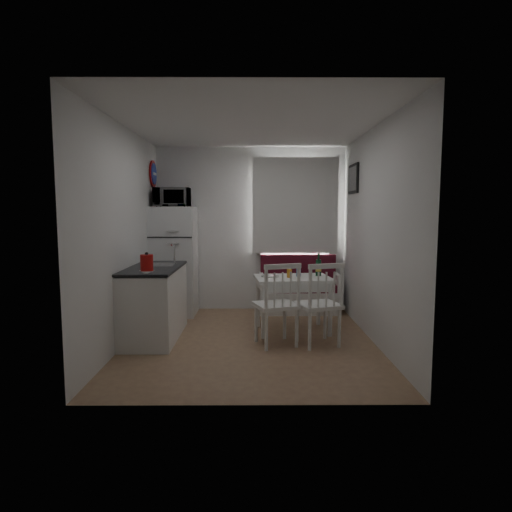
{
  "coord_description": "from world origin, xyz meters",
  "views": [
    {
      "loc": [
        0.04,
        -5.11,
        1.59
      ],
      "look_at": [
        0.07,
        0.5,
        1.0
      ],
      "focal_mm": 30.0,
      "sensor_mm": 36.0,
      "label": 1
    }
  ],
  "objects_px": {
    "kettle": "(147,263)",
    "kitchen_counter": "(155,302)",
    "wine_bottle": "(318,264)",
    "chair_right": "(320,295)",
    "dining_table": "(293,283)",
    "microwave": "(172,197)",
    "bench": "(299,293)",
    "chair_left": "(276,296)",
    "fridge": "(174,261)"
  },
  "relations": [
    {
      "from": "kettle",
      "to": "kitchen_counter",
      "type": "bearing_deg",
      "value": 95.28
    },
    {
      "from": "wine_bottle",
      "to": "chair_right",
      "type": "bearing_deg",
      "value": -97.37
    },
    {
      "from": "kitchen_counter",
      "to": "kettle",
      "type": "xyz_separation_m",
      "value": [
        0.05,
        -0.54,
        0.56
      ]
    },
    {
      "from": "wine_bottle",
      "to": "dining_table",
      "type": "bearing_deg",
      "value": -164.05
    },
    {
      "from": "kitchen_counter",
      "to": "microwave",
      "type": "relative_size",
      "value": 2.56
    },
    {
      "from": "bench",
      "to": "microwave",
      "type": "bearing_deg",
      "value": -175.29
    },
    {
      "from": "bench",
      "to": "wine_bottle",
      "type": "xyz_separation_m",
      "value": [
        0.16,
        -0.98,
        0.58
      ]
    },
    {
      "from": "dining_table",
      "to": "chair_left",
      "type": "relative_size",
      "value": 1.78
    },
    {
      "from": "chair_left",
      "to": "chair_right",
      "type": "xyz_separation_m",
      "value": [
        0.5,
        -0.0,
        0.0
      ]
    },
    {
      "from": "microwave",
      "to": "wine_bottle",
      "type": "distance_m",
      "value": 2.42
    },
    {
      "from": "chair_left",
      "to": "wine_bottle",
      "type": "distance_m",
      "value": 1.01
    },
    {
      "from": "fridge",
      "to": "microwave",
      "type": "relative_size",
      "value": 3.21
    },
    {
      "from": "chair_right",
      "to": "wine_bottle",
      "type": "xyz_separation_m",
      "value": [
        0.1,
        0.77,
        0.27
      ]
    },
    {
      "from": "bench",
      "to": "fridge",
      "type": "relative_size",
      "value": 0.76
    },
    {
      "from": "bench",
      "to": "dining_table",
      "type": "xyz_separation_m",
      "value": [
        -0.19,
        -1.08,
        0.35
      ]
    },
    {
      "from": "fridge",
      "to": "kettle",
      "type": "xyz_separation_m",
      "value": [
        0.03,
        -1.78,
        0.19
      ]
    },
    {
      "from": "bench",
      "to": "microwave",
      "type": "xyz_separation_m",
      "value": [
        -1.93,
        -0.16,
        1.5
      ]
    },
    {
      "from": "chair_right",
      "to": "wine_bottle",
      "type": "distance_m",
      "value": 0.82
    },
    {
      "from": "bench",
      "to": "dining_table",
      "type": "height_order",
      "value": "bench"
    },
    {
      "from": "chair_right",
      "to": "bench",
      "type": "bearing_deg",
      "value": 74.01
    },
    {
      "from": "chair_left",
      "to": "wine_bottle",
      "type": "bearing_deg",
      "value": 33.31
    },
    {
      "from": "kitchen_counter",
      "to": "chair_left",
      "type": "xyz_separation_m",
      "value": [
        1.51,
        -0.4,
        0.16
      ]
    },
    {
      "from": "kitchen_counter",
      "to": "chair_right",
      "type": "xyz_separation_m",
      "value": [
        2.01,
        -0.4,
        0.16
      ]
    },
    {
      "from": "kettle",
      "to": "wine_bottle",
      "type": "xyz_separation_m",
      "value": [
        2.06,
        0.91,
        -0.13
      ]
    },
    {
      "from": "bench",
      "to": "fridge",
      "type": "distance_m",
      "value": 2.01
    },
    {
      "from": "fridge",
      "to": "chair_left",
      "type": "bearing_deg",
      "value": -47.83
    },
    {
      "from": "fridge",
      "to": "dining_table",
      "type": "bearing_deg",
      "value": -29.17
    },
    {
      "from": "dining_table",
      "to": "fridge",
      "type": "height_order",
      "value": "fridge"
    },
    {
      "from": "chair_right",
      "to": "microwave",
      "type": "distance_m",
      "value": 2.81
    },
    {
      "from": "chair_left",
      "to": "microwave",
      "type": "bearing_deg",
      "value": 114.21
    },
    {
      "from": "dining_table",
      "to": "microwave",
      "type": "bearing_deg",
      "value": 145.78
    },
    {
      "from": "kitchen_counter",
      "to": "bench",
      "type": "relative_size",
      "value": 1.05
    },
    {
      "from": "bench",
      "to": "wine_bottle",
      "type": "distance_m",
      "value": 1.15
    },
    {
      "from": "kettle",
      "to": "dining_table",
      "type": "bearing_deg",
      "value": 25.38
    },
    {
      "from": "kitchen_counter",
      "to": "fridge",
      "type": "height_order",
      "value": "fridge"
    },
    {
      "from": "dining_table",
      "to": "fridge",
      "type": "bearing_deg",
      "value": 144.51
    },
    {
      "from": "wine_bottle",
      "to": "bench",
      "type": "bearing_deg",
      "value": 99.05
    },
    {
      "from": "bench",
      "to": "microwave",
      "type": "distance_m",
      "value": 2.45
    },
    {
      "from": "kitchen_counter",
      "to": "fridge",
      "type": "xyz_separation_m",
      "value": [
        0.02,
        1.24,
        0.37
      ]
    },
    {
      "from": "bench",
      "to": "microwave",
      "type": "height_order",
      "value": "microwave"
    },
    {
      "from": "chair_left",
      "to": "fridge",
      "type": "relative_size",
      "value": 0.35
    },
    {
      "from": "bench",
      "to": "fridge",
      "type": "height_order",
      "value": "fridge"
    },
    {
      "from": "fridge",
      "to": "wine_bottle",
      "type": "bearing_deg",
      "value": -22.62
    },
    {
      "from": "chair_left",
      "to": "microwave",
      "type": "height_order",
      "value": "microwave"
    },
    {
      "from": "chair_left",
      "to": "chair_right",
      "type": "distance_m",
      "value": 0.5
    },
    {
      "from": "chair_left",
      "to": "kettle",
      "type": "height_order",
      "value": "kettle"
    },
    {
      "from": "chair_left",
      "to": "kettle",
      "type": "bearing_deg",
      "value": 166.55
    },
    {
      "from": "dining_table",
      "to": "microwave",
      "type": "distance_m",
      "value": 2.28
    },
    {
      "from": "kitchen_counter",
      "to": "chair_right",
      "type": "relative_size",
      "value": 2.27
    },
    {
      "from": "wine_bottle",
      "to": "fridge",
      "type": "bearing_deg",
      "value": 157.38
    }
  ]
}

